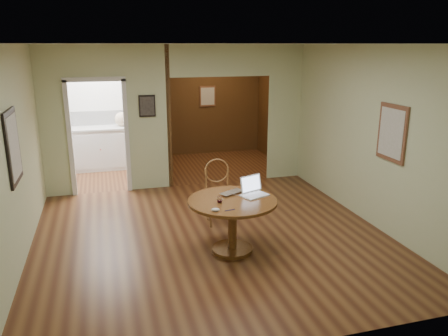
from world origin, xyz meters
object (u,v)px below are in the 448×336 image
object	(u,v)px
closed_laptop	(234,194)
dining_table	(232,213)
chair	(218,188)
open_laptop	(253,190)

from	to	relation	value
closed_laptop	dining_table	bearing A→B (deg)	-142.80
chair	closed_laptop	world-z (taller)	chair
open_laptop	closed_laptop	world-z (taller)	open_laptop
chair	open_laptop	world-z (taller)	chair
closed_laptop	open_laptop	bearing A→B (deg)	-41.81
dining_table	open_laptop	size ratio (longest dim) A/B	2.86
open_laptop	closed_laptop	bearing A→B (deg)	145.62
dining_table	chair	bearing A→B (deg)	85.63
closed_laptop	chair	bearing A→B (deg)	61.53
dining_table	closed_laptop	bearing A→B (deg)	65.89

